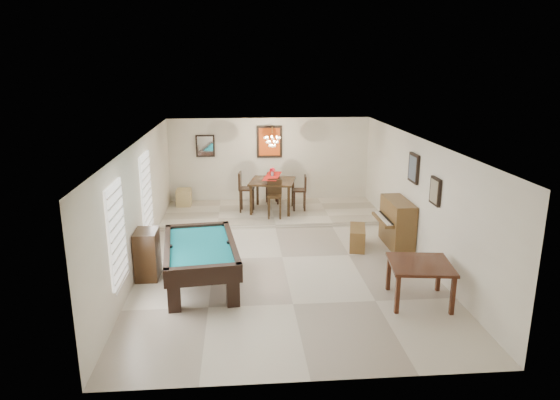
{
  "coord_description": "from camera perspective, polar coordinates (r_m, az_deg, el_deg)",
  "views": [
    {
      "loc": [
        -0.89,
        -10.28,
        4.13
      ],
      "look_at": [
        0.0,
        0.6,
        1.15
      ],
      "focal_mm": 32.0,
      "sensor_mm": 36.0,
      "label": 1
    }
  ],
  "objects": [
    {
      "name": "ground_plane",
      "position": [
        11.12,
        0.25,
        -6.59
      ],
      "size": [
        6.0,
        9.0,
        0.02
      ],
      "primitive_type": "cube",
      "color": "beige"
    },
    {
      "name": "right_picture_upper",
      "position": [
        11.48,
        15.04,
        3.54
      ],
      "size": [
        0.06,
        0.55,
        0.65
      ],
      "primitive_type": "cube",
      "color": "slate",
      "rests_on": "wall_right"
    },
    {
      "name": "dining_chair_south",
      "position": [
        13.36,
        -0.62,
        0.1
      ],
      "size": [
        0.42,
        0.42,
        1.03
      ],
      "primitive_type": null,
      "rotation": [
        0.0,
        0.0,
        -0.1
      ],
      "color": "black",
      "rests_on": "dining_step"
    },
    {
      "name": "piano_bench",
      "position": [
        11.73,
        8.82,
        -4.26
      ],
      "size": [
        0.53,
        0.94,
        0.49
      ],
      "primitive_type": "cube",
      "rotation": [
        0.0,
        0.0,
        -0.22
      ],
      "color": "brown",
      "rests_on": "ground_plane"
    },
    {
      "name": "dining_table",
      "position": [
        14.04,
        -0.87,
        0.77
      ],
      "size": [
        1.43,
        1.43,
        0.99
      ],
      "primitive_type": null,
      "rotation": [
        0.0,
        0.0,
        -0.22
      ],
      "color": "black",
      "rests_on": "dining_step"
    },
    {
      "name": "back_painting",
      "position": [
        14.94,
        -1.22,
        6.68
      ],
      "size": [
        0.75,
        0.06,
        0.95
      ],
      "primitive_type": "cube",
      "color": "#D84C14",
      "rests_on": "wall_back"
    },
    {
      "name": "flower_vase",
      "position": [
        13.9,
        -0.88,
        3.23
      ],
      "size": [
        0.15,
        0.15,
        0.24
      ],
      "primitive_type": null,
      "rotation": [
        0.0,
        0.0,
        0.04
      ],
      "color": "red",
      "rests_on": "dining_table"
    },
    {
      "name": "wall_right",
      "position": [
        11.35,
        15.52,
        0.26
      ],
      "size": [
        0.04,
        9.0,
        2.6
      ],
      "primitive_type": "cube",
      "color": "silver",
      "rests_on": "ground_plane"
    },
    {
      "name": "wall_front",
      "position": [
        6.5,
        3.74,
        -10.59
      ],
      "size": [
        6.0,
        0.04,
        2.6
      ],
      "primitive_type": "cube",
      "color": "silver",
      "rests_on": "ground_plane"
    },
    {
      "name": "right_picture_lower",
      "position": [
        10.34,
        17.34,
        0.96
      ],
      "size": [
        0.06,
        0.45,
        0.55
      ],
      "primitive_type": "cube",
      "color": "gray",
      "rests_on": "wall_right"
    },
    {
      "name": "square_table",
      "position": [
        9.35,
        15.61,
        -9.06
      ],
      "size": [
        1.2,
        1.2,
        0.74
      ],
      "primitive_type": null,
      "rotation": [
        0.0,
        0.0,
        -0.13
      ],
      "color": "#36180D",
      "rests_on": "ground_plane"
    },
    {
      "name": "apothecary_chest",
      "position": [
        10.29,
        -14.93,
        -6.01
      ],
      "size": [
        0.43,
        0.65,
        0.98
      ],
      "primitive_type": "cube",
      "color": "black",
      "rests_on": "ground_plane"
    },
    {
      "name": "ceiling",
      "position": [
        10.44,
        0.27,
        6.83
      ],
      "size": [
        6.0,
        9.0,
        0.04
      ],
      "primitive_type": "cube",
      "color": "white",
      "rests_on": "wall_back"
    },
    {
      "name": "wall_left",
      "position": [
        10.87,
        -15.69,
        -0.41
      ],
      "size": [
        0.04,
        9.0,
        2.6
      ],
      "primitive_type": "cube",
      "color": "silver",
      "rests_on": "ground_plane"
    },
    {
      "name": "chandelier",
      "position": [
        13.65,
        -0.9,
        7.14
      ],
      "size": [
        0.44,
        0.44,
        0.6
      ],
      "primitive_type": null,
      "color": "#FFE5B2",
      "rests_on": "ceiling"
    },
    {
      "name": "wall_back",
      "position": [
        15.08,
        -1.22,
        4.45
      ],
      "size": [
        6.0,
        0.04,
        2.6
      ],
      "primitive_type": "cube",
      "color": "silver",
      "rests_on": "ground_plane"
    },
    {
      "name": "window_left_front",
      "position": [
        8.78,
        -18.16,
        -3.65
      ],
      "size": [
        0.06,
        1.0,
        1.7
      ],
      "primitive_type": "cube",
      "color": "white",
      "rests_on": "wall_left"
    },
    {
      "name": "corner_bench",
      "position": [
        14.9,
        -10.92,
        0.31
      ],
      "size": [
        0.43,
        0.53,
        0.47
      ],
      "primitive_type": "cube",
      "rotation": [
        0.0,
        0.0,
        0.02
      ],
      "color": "tan",
      "rests_on": "dining_step"
    },
    {
      "name": "back_mirror",
      "position": [
        14.96,
        -8.54,
        6.14
      ],
      "size": [
        0.55,
        0.06,
        0.65
      ],
      "primitive_type": "cube",
      "color": "white",
      "rests_on": "wall_back"
    },
    {
      "name": "upright_piano",
      "position": [
        11.91,
        12.66,
        -2.61
      ],
      "size": [
        0.74,
        1.32,
        1.1
      ],
      "primitive_type": null,
      "color": "brown",
      "rests_on": "ground_plane"
    },
    {
      "name": "dining_chair_north",
      "position": [
        14.75,
        -0.9,
        1.47
      ],
      "size": [
        0.4,
        0.4,
        0.98
      ],
      "primitive_type": null,
      "rotation": [
        0.0,
        0.0,
        3.24
      ],
      "color": "black",
      "rests_on": "dining_step"
    },
    {
      "name": "dining_chair_west",
      "position": [
        13.96,
        -3.82,
        0.94
      ],
      "size": [
        0.47,
        0.47,
        1.13
      ],
      "primitive_type": null,
      "rotation": [
        0.0,
        0.0,
        1.45
      ],
      "color": "black",
      "rests_on": "dining_step"
    },
    {
      "name": "window_left_rear",
      "position": [
        11.41,
        -15.04,
        0.89
      ],
      "size": [
        0.06,
        1.0,
        1.7
      ],
      "primitive_type": "cube",
      "color": "white",
      "rests_on": "wall_left"
    },
    {
      "name": "pool_table",
      "position": [
        9.77,
        -9.04,
        -7.35
      ],
      "size": [
        1.6,
        2.58,
        0.81
      ],
      "primitive_type": null,
      "rotation": [
        0.0,
        0.0,
        0.12
      ],
      "color": "black",
      "rests_on": "ground_plane"
    },
    {
      "name": "dining_step",
      "position": [
        14.16,
        -0.88,
        -1.44
      ],
      "size": [
        6.0,
        2.5,
        0.12
      ],
      "primitive_type": "cube",
      "color": "beige",
      "rests_on": "ground_plane"
    },
    {
      "name": "dining_chair_east",
      "position": [
        14.1,
        2.22,
        0.83
      ],
      "size": [
        0.4,
        0.4,
        0.99
      ],
      "primitive_type": null,
      "rotation": [
        0.0,
        0.0,
        -1.65
      ],
      "color": "black",
      "rests_on": "dining_step"
    }
  ]
}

